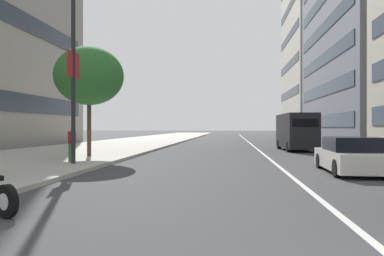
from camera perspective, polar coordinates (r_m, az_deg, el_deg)
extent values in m
cube|color=#B2ADA3|center=(34.39, -11.85, -2.62)|extent=(160.00, 10.08, 0.15)
cube|color=silver|center=(37.83, 8.97, -2.48)|extent=(110.00, 0.16, 0.01)
cylinder|color=black|center=(7.99, -26.11, -9.87)|extent=(0.41, 0.61, 0.64)
cylinder|color=silver|center=(7.99, -26.11, -9.87)|extent=(0.27, 0.34, 0.32)
cylinder|color=silver|center=(8.51, -26.97, -10.12)|extent=(0.41, 0.64, 0.16)
cube|color=beige|center=(15.42, 22.75, -4.42)|extent=(4.52, 1.97, 0.68)
cube|color=black|center=(15.21, 22.92, -2.23)|extent=(2.32, 1.75, 0.52)
cylinder|color=black|center=(16.67, 18.67, -4.69)|extent=(0.63, 0.24, 0.62)
cylinder|color=black|center=(17.07, 24.17, -4.58)|extent=(0.63, 0.24, 0.62)
cylinder|color=black|center=(13.81, 20.99, -5.68)|extent=(0.63, 0.24, 0.62)
cube|color=black|center=(28.85, 15.41, -0.40)|extent=(5.80, 2.25, 2.47)
cube|color=black|center=(26.07, 16.68, 0.74)|extent=(0.10, 1.72, 0.56)
cylinder|color=black|center=(30.63, 12.98, -2.42)|extent=(0.73, 0.29, 0.72)
cylinder|color=black|center=(30.98, 16.34, -2.39)|extent=(0.73, 0.29, 0.72)
cylinder|color=black|center=(26.79, 14.33, -2.77)|extent=(0.73, 0.29, 0.72)
cylinder|color=black|center=(27.19, 18.15, -2.73)|extent=(0.73, 0.29, 0.72)
cylinder|color=#232326|center=(17.29, -17.43, 10.44)|extent=(0.18, 0.18, 9.31)
cube|color=#B21E23|center=(16.90, -17.90, 9.23)|extent=(0.56, 0.03, 1.10)
cube|color=#B21E23|center=(17.53, -16.97, 8.90)|extent=(0.56, 0.03, 1.10)
cylinder|color=#473323|center=(21.24, -15.22, -0.11)|extent=(0.22, 0.22, 2.95)
ellipsoid|color=#2D6B2D|center=(21.43, -15.22, 7.58)|extent=(3.72, 3.72, 3.16)
cube|color=#3F724C|center=(17.83, -17.63, -3.59)|extent=(0.40, 0.38, 0.81)
cube|color=maroon|center=(17.80, -17.63, -1.39)|extent=(0.48, 0.45, 0.56)
sphere|color=beige|center=(17.79, -17.63, -0.15)|extent=(0.22, 0.22, 0.22)
cube|color=#384756|center=(50.25, 19.06, 1.01)|extent=(24.48, 0.08, 1.50)
cube|color=#384756|center=(50.46, 19.06, 5.38)|extent=(24.48, 0.08, 1.50)
cube|color=#384756|center=(50.96, 19.06, 9.69)|extent=(24.48, 0.08, 1.50)
cube|color=#384756|center=(51.74, 19.06, 13.89)|extent=(24.48, 0.08, 1.50)
cube|color=#B7B2A3|center=(80.76, 21.06, 10.62)|extent=(24.56, 18.66, 32.94)
cube|color=#2D3842|center=(77.46, 14.35, 0.78)|extent=(22.11, 0.08, 1.50)
cube|color=#2D3842|center=(77.74, 14.35, 4.96)|extent=(22.11, 0.08, 1.50)
cube|color=#2D3842|center=(78.42, 14.35, 9.09)|extent=(22.11, 0.08, 1.50)
cube|color=#2D3842|center=(79.51, 14.36, 13.12)|extent=(22.11, 0.08, 1.50)
cube|color=#2D3842|center=(80.97, 14.36, 17.03)|extent=(22.11, 0.08, 1.50)
cube|color=#2D3842|center=(31.04, -26.20, 3.69)|extent=(26.53, 0.08, 1.50)
cube|color=#2D3842|center=(32.12, -26.21, 15.43)|extent=(26.53, 0.08, 1.50)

